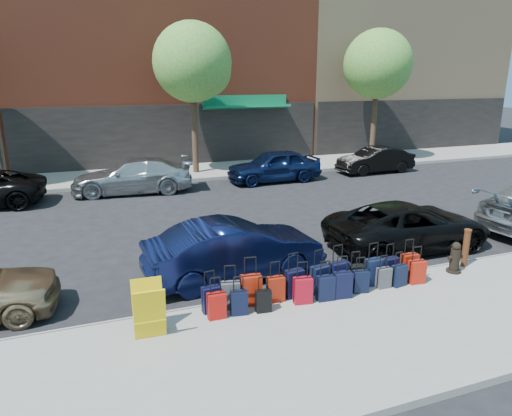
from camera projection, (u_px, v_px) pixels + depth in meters
name	position (u px, v px, depth m)	size (l,w,h in m)	color
ground	(248.00, 233.00, 14.69)	(120.00, 120.00, 0.00)	black
sidewalk_near	(358.00, 334.00, 8.81)	(60.00, 4.00, 0.15)	gray
sidewalk_far	(185.00, 172.00, 23.69)	(60.00, 4.00, 0.15)	gray
curb_near	(310.00, 290.00, 10.63)	(60.00, 0.08, 0.15)	gray
curb_far	(193.00, 180.00, 21.87)	(60.00, 0.08, 0.15)	gray
building_right	(372.00, 18.00, 33.70)	(15.00, 12.12, 18.00)	#9F8561
tree_center	(195.00, 65.00, 21.97)	(3.80, 3.80, 7.27)	black
tree_right	(380.00, 66.00, 25.44)	(3.80, 3.80, 7.27)	black
suitcase_front_0	(211.00, 299.00, 9.43)	(0.39, 0.24, 0.90)	black
suitcase_front_1	(231.00, 295.00, 9.57)	(0.43, 0.29, 0.95)	#404045
suitcase_front_2	(251.00, 290.00, 9.72)	(0.47, 0.30, 1.07)	#961B09
suitcase_front_3	(276.00, 289.00, 9.87)	(0.38, 0.22, 0.91)	maroon
suitcase_front_4	(294.00, 283.00, 10.07)	(0.44, 0.28, 1.01)	black
suitcase_front_5	(320.00, 279.00, 10.28)	(0.45, 0.30, 1.01)	black
suitcase_front_6	(339.00, 276.00, 10.43)	(0.47, 0.29, 1.06)	black
suitcase_front_7	(356.00, 276.00, 10.57)	(0.37, 0.23, 0.85)	black
suitcase_front_8	(374.00, 272.00, 10.67)	(0.43, 0.24, 1.02)	black
suitcase_front_9	(390.00, 269.00, 10.93)	(0.39, 0.24, 0.90)	black
suitcase_front_10	(409.00, 266.00, 11.05)	(0.40, 0.22, 0.96)	maroon
suitcase_back_0	(217.00, 306.00, 9.18)	(0.37, 0.22, 0.87)	#A80F0A
suitcase_back_1	(239.00, 303.00, 9.34)	(0.37, 0.25, 0.82)	black
suitcase_back_2	(263.00, 301.00, 9.45)	(0.34, 0.22, 0.76)	black
suitcase_back_4	(303.00, 290.00, 9.80)	(0.42, 0.28, 0.93)	#A10A1A
suitcase_back_5	(325.00, 288.00, 9.93)	(0.39, 0.25, 0.90)	black
suitcase_back_6	(342.00, 285.00, 10.04)	(0.43, 0.29, 0.95)	black
suitcase_back_7	(360.00, 281.00, 10.30)	(0.38, 0.26, 0.83)	black
suitcase_back_8	(384.00, 278.00, 10.53)	(0.33, 0.19, 0.78)	#3E3E44
suitcase_back_9	(399.00, 275.00, 10.61)	(0.37, 0.25, 0.83)	black
suitcase_back_10	(417.00, 272.00, 10.75)	(0.40, 0.25, 0.90)	#AB190B
fire_hydrant	(455.00, 258.00, 11.33)	(0.40, 0.35, 0.79)	black
bollard	(466.00, 247.00, 11.66)	(0.18, 0.18, 0.99)	#38190C
display_rack	(149.00, 310.00, 8.51)	(0.60, 0.66, 1.04)	yellow
car_near_1	(235.00, 250.00, 11.30)	(1.55, 4.44, 1.46)	#0C1336
car_near_2	(408.00, 226.00, 13.27)	(2.25, 4.89, 1.36)	black
car_far_1	(132.00, 176.00, 19.64)	(2.06, 5.08, 1.47)	#ADB0B4
car_far_2	(274.00, 166.00, 21.72)	(1.80, 4.48, 1.53)	#0D183C
car_far_3	(375.00, 160.00, 23.78)	(1.42, 4.06, 1.34)	black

